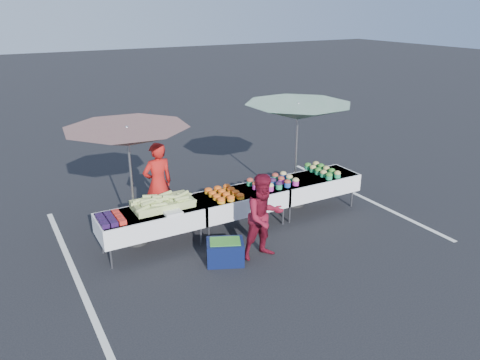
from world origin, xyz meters
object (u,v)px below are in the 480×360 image
table_center (240,200)px  table_right (314,184)px  umbrella_right (298,112)px  storage_bin (225,251)px  customer (264,217)px  umbrella_left (128,138)px  vendor (158,184)px  table_left (151,220)px

table_center → table_right: (1.80, 0.00, 0.00)m
umbrella_right → storage_bin: umbrella_right is taller
customer → umbrella_right: bearing=42.4°
table_right → customer: size_ratio=1.22×
umbrella_left → storage_bin: 2.56m
table_center → umbrella_left: 2.47m
customer → umbrella_right: size_ratio=0.53×
umbrella_left → umbrella_right: size_ratio=0.94×
vendor → customer: vendor is taller
customer → table_left: bearing=144.4°
table_left → umbrella_left: size_ratio=0.69×
umbrella_right → vendor: bearing=168.7°
vendor → umbrella_right: bearing=163.6°
vendor → umbrella_left: umbrella_left is taller
umbrella_left → umbrella_right: 3.57m
table_left → customer: customer is taller
table_left → storage_bin: size_ratio=2.48×
customer → umbrella_right: 2.72m
table_center → umbrella_left: (-1.98, 0.40, 1.42)m
table_center → storage_bin: (-0.87, -1.04, -0.37)m
table_right → umbrella_left: size_ratio=0.69×
table_left → umbrella_right: (3.39, 0.40, 1.48)m
table_center → vendor: 1.64m
table_left → vendor: size_ratio=1.11×
table_left → table_center: bearing=0.0°
table_left → customer: 2.00m
table_right → vendor: size_ratio=1.11×
table_left → vendor: bearing=62.7°
umbrella_left → storage_bin: size_ratio=3.59×
storage_bin → table_left: bearing=155.7°
table_left → customer: bearing=-36.5°
umbrella_right → storage_bin: size_ratio=3.81×
table_left → vendor: vendor is taller
storage_bin → table_right: bearing=45.5°
table_right → table_center: bearing=180.0°
customer → storage_bin: size_ratio=2.02×
storage_bin → customer: bearing=12.6°
vendor → storage_bin: (0.42, -2.02, -0.63)m
table_left → storage_bin: table_left is taller
vendor → table_right: bearing=157.4°
table_left → umbrella_left: (-0.18, 0.40, 1.42)m
table_center → storage_bin: table_center is taller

